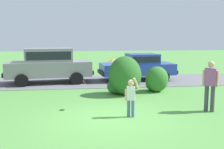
# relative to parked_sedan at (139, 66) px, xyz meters

# --- Properties ---
(ground_plane) EXTENTS (80.00, 80.00, 0.00)m
(ground_plane) POSITION_rel_parked_sedan_xyz_m (-2.56, -7.21, -0.85)
(ground_plane) COLOR #518E42
(driveway_strip) EXTENTS (28.00, 4.40, 0.02)m
(driveway_strip) POSITION_rel_parked_sedan_xyz_m (-2.56, -0.09, -0.84)
(driveway_strip) COLOR slate
(driveway_strip) RESTS_ON ground
(shrub_near_tree) EXTENTS (1.49, 1.41, 1.70)m
(shrub_near_tree) POSITION_rel_parked_sedan_xyz_m (-1.50, -3.79, -0.05)
(shrub_near_tree) COLOR #286023
(shrub_near_tree) RESTS_ON ground
(shrub_centre_left) EXTENTS (1.07, 1.04, 1.19)m
(shrub_centre_left) POSITION_rel_parked_sedan_xyz_m (0.09, -3.34, -0.32)
(shrub_centre_left) COLOR #33702B
(shrub_centre_left) RESTS_ON ground
(parked_sedan) EXTENTS (4.54, 2.38, 1.56)m
(parked_sedan) POSITION_rel_parked_sedan_xyz_m (0.00, 0.00, 0.00)
(parked_sedan) COLOR #28429E
(parked_sedan) RESTS_ON ground
(parked_suv) EXTENTS (4.89, 2.53, 1.92)m
(parked_suv) POSITION_rel_parked_sedan_xyz_m (-5.10, -0.34, 0.23)
(parked_suv) COLOR gray
(parked_suv) RESTS_ON ground
(child_thrower) EXTENTS (0.47, 0.22, 1.29)m
(child_thrower) POSITION_rel_parked_sedan_xyz_m (-1.84, -7.16, -0.13)
(child_thrower) COLOR #4C608C
(child_thrower) RESTS_ON ground
(frisbee) EXTENTS (0.27, 0.28, 0.13)m
(frisbee) POSITION_rel_parked_sedan_xyz_m (-2.34, -6.05, 0.88)
(frisbee) COLOR orange
(adult_onlooker) EXTENTS (0.45, 0.39, 1.74)m
(adult_onlooker) POSITION_rel_parked_sedan_xyz_m (0.95, -6.86, 0.13)
(adult_onlooker) COLOR #3F3F4C
(adult_onlooker) RESTS_ON ground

